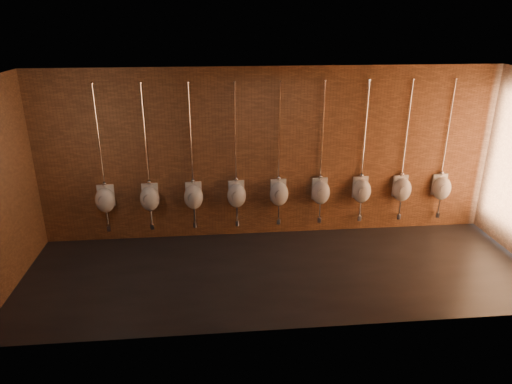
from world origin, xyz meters
TOP-DOWN VIEW (x-y plane):
  - ground at (0.00, 0.00)m, footprint 8.50×8.50m
  - room_shell at (0.00, 0.00)m, footprint 8.54×3.04m
  - urinal_0 at (-3.06, 1.38)m, footprint 0.39×0.35m
  - urinal_1 at (-2.26, 1.38)m, footprint 0.39×0.35m
  - urinal_2 at (-1.45, 1.38)m, footprint 0.39×0.35m
  - urinal_3 at (-0.65, 1.38)m, footprint 0.39×0.35m
  - urinal_4 at (0.15, 1.38)m, footprint 0.39×0.35m
  - urinal_5 at (0.96, 1.38)m, footprint 0.39×0.35m
  - urinal_6 at (1.76, 1.38)m, footprint 0.39×0.35m
  - urinal_7 at (2.56, 1.38)m, footprint 0.39×0.35m
  - urinal_8 at (3.37, 1.38)m, footprint 0.39×0.35m

SIDE VIEW (x-z plane):
  - ground at x=0.00m, z-range 0.00..0.00m
  - urinal_0 at x=-3.06m, z-range -0.48..2.24m
  - urinal_1 at x=-2.26m, z-range -0.48..2.24m
  - urinal_2 at x=-1.45m, z-range -0.48..2.24m
  - urinal_3 at x=-0.65m, z-range -0.48..2.24m
  - urinal_4 at x=0.15m, z-range -0.48..2.24m
  - urinal_5 at x=0.96m, z-range -0.48..2.24m
  - urinal_6 at x=1.76m, z-range -0.48..2.24m
  - urinal_7 at x=2.56m, z-range -0.48..2.24m
  - urinal_8 at x=3.37m, z-range -0.48..2.24m
  - room_shell at x=0.00m, z-range 0.40..3.62m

